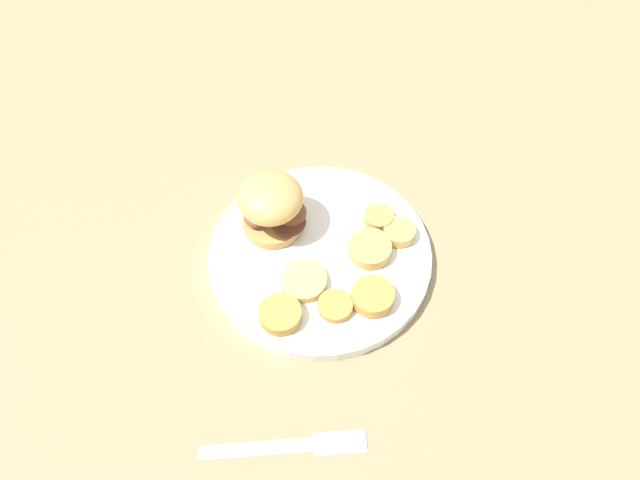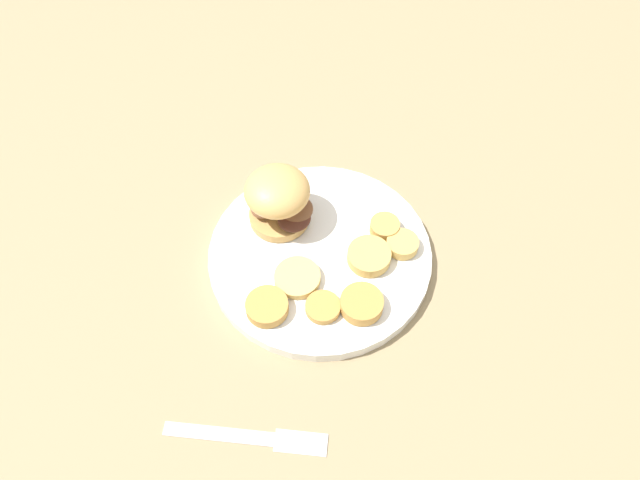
# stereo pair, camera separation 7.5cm
# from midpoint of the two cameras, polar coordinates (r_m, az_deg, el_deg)

# --- Properties ---
(ground_plane) EXTENTS (4.00, 4.00, 0.00)m
(ground_plane) POSITION_cam_midpoint_polar(r_m,az_deg,el_deg) (0.79, -2.72, -1.98)
(ground_plane) COLOR #937F5B
(dinner_plate) EXTENTS (0.28, 0.28, 0.02)m
(dinner_plate) POSITION_cam_midpoint_polar(r_m,az_deg,el_deg) (0.78, -2.75, -1.57)
(dinner_plate) COLOR white
(dinner_plate) RESTS_ON ground_plane
(sandwich) EXTENTS (0.09, 0.09, 0.08)m
(sandwich) POSITION_cam_midpoint_polar(r_m,az_deg,el_deg) (0.77, -7.11, 3.01)
(sandwich) COLOR tan
(sandwich) RESTS_ON dinner_plate
(potato_round_0) EXTENTS (0.05, 0.05, 0.02)m
(potato_round_0) POSITION_cam_midpoint_polar(r_m,az_deg,el_deg) (0.77, 1.78, -1.01)
(potato_round_0) COLOR tan
(potato_round_0) RESTS_ON dinner_plate
(potato_round_1) EXTENTS (0.04, 0.04, 0.01)m
(potato_round_1) POSITION_cam_midpoint_polar(r_m,az_deg,el_deg) (0.78, 4.54, 0.52)
(potato_round_1) COLOR tan
(potato_round_1) RESTS_ON dinner_plate
(potato_round_2) EXTENTS (0.06, 0.06, 0.01)m
(potato_round_2) POSITION_cam_midpoint_polar(r_m,az_deg,el_deg) (0.75, -4.38, -3.94)
(potato_round_2) COLOR #DBB766
(potato_round_2) RESTS_ON dinner_plate
(potato_round_3) EXTENTS (0.04, 0.04, 0.01)m
(potato_round_3) POSITION_cam_midpoint_polar(r_m,az_deg,el_deg) (0.73, -1.56, -6.26)
(potato_round_3) COLOR #BC8942
(potato_round_3) RESTS_ON dinner_plate
(potato_round_4) EXTENTS (0.05, 0.05, 0.02)m
(potato_round_4) POSITION_cam_midpoint_polar(r_m,az_deg,el_deg) (0.73, 1.97, -5.35)
(potato_round_4) COLOR #BC8942
(potato_round_4) RESTS_ON dinner_plate
(potato_round_5) EXTENTS (0.05, 0.05, 0.01)m
(potato_round_5) POSITION_cam_midpoint_polar(r_m,az_deg,el_deg) (0.73, -6.65, -6.98)
(potato_round_5) COLOR #BC8942
(potato_round_5) RESTS_ON dinner_plate
(potato_round_6) EXTENTS (0.04, 0.04, 0.02)m
(potato_round_6) POSITION_cam_midpoint_polar(r_m,az_deg,el_deg) (0.79, 2.70, 1.83)
(potato_round_6) COLOR tan
(potato_round_6) RESTS_ON dinner_plate
(fork) EXTENTS (0.12, 0.15, 0.00)m
(fork) POSITION_cam_midpoint_polar(r_m,az_deg,el_deg) (0.70, -6.32, -18.52)
(fork) COLOR silver
(fork) RESTS_ON ground_plane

